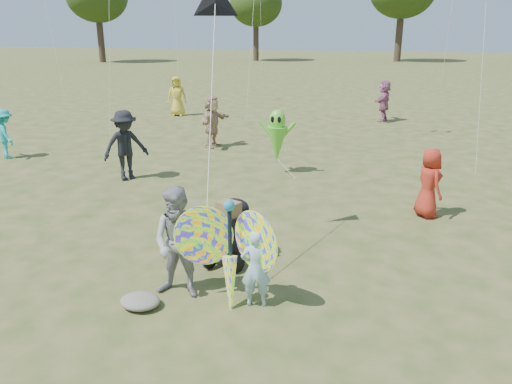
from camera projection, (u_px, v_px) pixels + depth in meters
ground at (243, 292)px, 7.53m from camera, size 160.00×160.00×0.00m
child_girl at (256, 269)px, 7.01m from camera, size 0.48×0.38×1.16m
adult_man at (180, 243)px, 7.20m from camera, size 0.82×0.64×1.68m
grey_bag at (140, 301)px, 7.11m from camera, size 0.58×0.48×0.19m
crowd_a at (429, 183)px, 10.34m from camera, size 0.75×0.85×1.46m
crowd_b at (125, 145)px, 12.84m from camera, size 1.29×1.32×1.81m
crowd_d at (212, 121)px, 16.39m from camera, size 0.77×1.65×1.71m
crowd_g at (177, 96)px, 22.22m from camera, size 0.97×0.76×1.74m
crowd_i at (5, 134)px, 15.01m from camera, size 1.10×1.00×1.48m
crowd_j at (384, 101)px, 20.91m from camera, size 0.74×1.65×1.71m
jogging_stroller at (231, 227)px, 8.38m from camera, size 0.76×1.14×1.09m
butterfly_kite at (230, 253)px, 7.01m from camera, size 1.74×0.75×1.77m
delta_kite_rig at (215, 5)px, 8.04m from camera, size 0.95×2.27×3.24m
alien_kite at (277, 138)px, 13.39m from camera, size 1.12×0.69×1.74m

